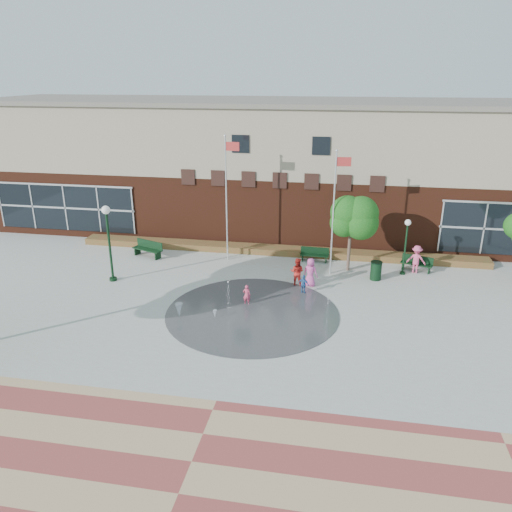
% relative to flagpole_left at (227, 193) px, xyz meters
% --- Properties ---
extents(ground, '(120.00, 120.00, 0.00)m').
position_rel_flagpole_left_xyz_m(ground, '(2.82, -9.96, -4.26)').
color(ground, '#666056').
rests_on(ground, ground).
extents(plaza_concrete, '(46.00, 18.00, 0.01)m').
position_rel_flagpole_left_xyz_m(plaza_concrete, '(2.82, -5.96, -4.26)').
color(plaza_concrete, '#A8A8A0').
rests_on(plaza_concrete, ground).
extents(paver_band, '(46.00, 6.00, 0.01)m').
position_rel_flagpole_left_xyz_m(paver_band, '(2.82, -16.96, -4.26)').
color(paver_band, '#9B3F3B').
rests_on(paver_band, ground).
extents(splash_pad, '(8.40, 8.40, 0.01)m').
position_rel_flagpole_left_xyz_m(splash_pad, '(2.82, -6.96, -4.26)').
color(splash_pad, '#383A3D').
rests_on(splash_pad, ground).
extents(library_building, '(44.40, 10.40, 9.20)m').
position_rel_flagpole_left_xyz_m(library_building, '(2.82, 7.52, 0.38)').
color(library_building, '#502315').
rests_on(library_building, ground).
extents(flower_bed, '(26.00, 1.20, 0.40)m').
position_rel_flagpole_left_xyz_m(flower_bed, '(2.82, 1.64, -4.26)').
color(flower_bed, '#AA3626').
rests_on(flower_bed, ground).
extents(flagpole_left, '(0.90, 0.15, 7.65)m').
position_rel_flagpole_left_xyz_m(flagpole_left, '(0.00, 0.00, 0.00)').
color(flagpole_left, silver).
rests_on(flagpole_left, ground).
extents(flagpole_right, '(0.88, 0.19, 7.15)m').
position_rel_flagpole_left_xyz_m(flagpole_right, '(6.38, -1.21, -0.27)').
color(flagpole_right, silver).
rests_on(flagpole_right, ground).
extents(lamp_left, '(0.46, 0.46, 4.32)m').
position_rel_flagpole_left_xyz_m(lamp_left, '(-5.60, -4.39, -1.58)').
color(lamp_left, black).
rests_on(lamp_left, ground).
extents(lamp_right, '(0.35, 0.35, 3.30)m').
position_rel_flagpole_left_xyz_m(lamp_right, '(10.47, -0.56, -2.21)').
color(lamp_right, black).
rests_on(lamp_right, ground).
extents(bench_left, '(2.13, 1.27, 1.03)m').
position_rel_flagpole_left_xyz_m(bench_left, '(-5.12, -0.42, -3.93)').
color(bench_left, black).
rests_on(bench_left, ground).
extents(bench_mid, '(1.75, 0.55, 0.87)m').
position_rel_flagpole_left_xyz_m(bench_mid, '(5.30, 0.62, -3.98)').
color(bench_mid, black).
rests_on(bench_mid, ground).
extents(bench_right, '(1.86, 1.06, 0.90)m').
position_rel_flagpole_left_xyz_m(bench_right, '(11.30, 0.11, -3.97)').
color(bench_right, black).
rests_on(bench_right, ground).
extents(trash_can, '(0.66, 0.66, 1.08)m').
position_rel_flagpole_left_xyz_m(trash_can, '(8.89, -1.65, -3.71)').
color(trash_can, black).
rests_on(trash_can, ground).
extents(tree_mid, '(2.61, 2.61, 4.40)m').
position_rel_flagpole_left_xyz_m(tree_mid, '(7.35, -0.52, -1.06)').
color(tree_mid, '#4C382F').
rests_on(tree_mid, ground).
extents(water_jet_a, '(0.36, 0.36, 0.70)m').
position_rel_flagpole_left_xyz_m(water_jet_a, '(-0.52, -8.04, -4.26)').
color(water_jet_a, white).
rests_on(water_jet_a, ground).
extents(water_jet_b, '(0.19, 0.19, 0.42)m').
position_rel_flagpole_left_xyz_m(water_jet_b, '(1.18, -7.84, -4.26)').
color(water_jet_b, white).
rests_on(water_jet_b, ground).
extents(child_splash, '(0.40, 0.28, 1.06)m').
position_rel_flagpole_left_xyz_m(child_splash, '(2.37, -6.06, -3.73)').
color(child_splash, '#D04163').
rests_on(child_splash, ground).
extents(adult_red, '(0.85, 0.72, 1.57)m').
position_rel_flagpole_left_xyz_m(adult_red, '(4.60, -3.19, -3.48)').
color(adult_red, red).
rests_on(adult_red, ground).
extents(adult_pink, '(0.90, 0.72, 1.60)m').
position_rel_flagpole_left_xyz_m(adult_pink, '(5.33, -3.18, -3.46)').
color(adult_pink, '#D34D9B').
rests_on(adult_pink, ground).
extents(child_blue, '(0.66, 0.47, 1.04)m').
position_rel_flagpole_left_xyz_m(child_blue, '(5.06, -4.23, -3.74)').
color(child_blue, '#2F62A2').
rests_on(child_blue, ground).
extents(person_bench, '(1.18, 0.83, 1.66)m').
position_rel_flagpole_left_xyz_m(person_bench, '(11.21, -0.18, -3.43)').
color(person_bench, '#DE507C').
rests_on(person_bench, ground).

